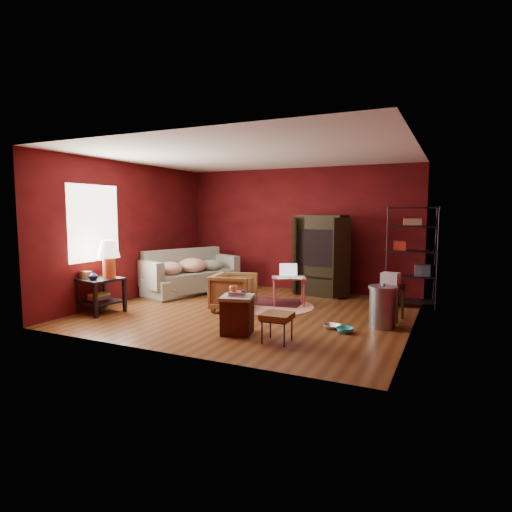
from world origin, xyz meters
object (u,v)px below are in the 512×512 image
(hamper, at_px, (237,314))
(wire_shelving, at_px, (412,252))
(sofa, at_px, (188,276))
(tv_armoire, at_px, (321,254))
(armchair, at_px, (234,290))
(side_table, at_px, (104,269))
(laptop_desk, at_px, (289,280))

(hamper, relative_size, wire_shelving, 0.34)
(sofa, bearing_deg, tv_armoire, -53.80)
(sofa, bearing_deg, wire_shelving, -66.07)
(sofa, relative_size, armchair, 2.66)
(wire_shelving, bearing_deg, side_table, -157.97)
(sofa, xyz_separation_m, armchair, (1.70, -1.01, -0.02))
(sofa, distance_m, tv_armoire, 2.97)
(armchair, distance_m, laptop_desk, 1.15)
(tv_armoire, bearing_deg, hamper, -87.65)
(side_table, bearing_deg, hamper, -3.32)
(sofa, xyz_separation_m, tv_armoire, (2.72, 1.07, 0.51))
(laptop_desk, bearing_deg, wire_shelving, -2.04)
(wire_shelving, bearing_deg, hamper, -133.61)
(laptop_desk, height_order, wire_shelving, wire_shelving)
(sofa, bearing_deg, armchair, -106.03)
(sofa, height_order, side_table, side_table)
(side_table, relative_size, wire_shelving, 0.69)
(armchair, xyz_separation_m, hamper, (0.74, -1.28, -0.08))
(hamper, bearing_deg, tv_armoire, 85.28)
(sofa, height_order, laptop_desk, laptop_desk)
(tv_armoire, distance_m, wire_shelving, 1.90)
(armchair, height_order, laptop_desk, laptop_desk)
(tv_armoire, height_order, wire_shelving, wire_shelving)
(side_table, height_order, tv_armoire, tv_armoire)
(armchair, xyz_separation_m, laptop_desk, (0.74, 0.87, 0.12))
(side_table, xyz_separation_m, tv_armoire, (3.04, 3.20, 0.12))
(side_table, xyz_separation_m, wire_shelving, (4.91, 2.88, 0.26))
(armchair, height_order, wire_shelving, wire_shelving)
(side_table, bearing_deg, sofa, 81.43)
(side_table, bearing_deg, wire_shelving, 30.37)
(sofa, bearing_deg, laptop_desk, -78.65)
(laptop_desk, bearing_deg, side_table, -168.82)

